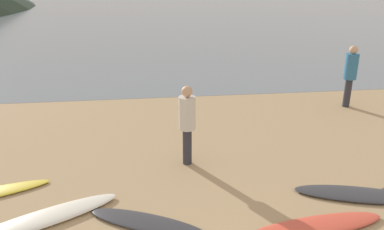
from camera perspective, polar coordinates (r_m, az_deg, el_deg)
ground_plane at (r=12.52m, az=-5.78°, el=1.74°), size 120.00×120.00×0.20m
surfboard_1 at (r=7.13m, az=-20.76°, el=-13.79°), size 2.55×1.64×0.10m
surfboard_2 at (r=6.67m, az=-6.42°, el=-15.15°), size 2.05×1.34×0.07m
surfboard_4 at (r=6.84m, az=17.47°, el=-15.00°), size 2.38×0.81×0.08m
surfboard_5 at (r=7.92m, az=22.70°, el=-10.49°), size 2.30×1.18×0.08m
person_0 at (r=8.06m, az=-0.71°, el=-0.59°), size 0.34×0.34×1.71m
person_1 at (r=12.42m, az=21.86°, el=5.86°), size 0.37×0.37×1.82m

